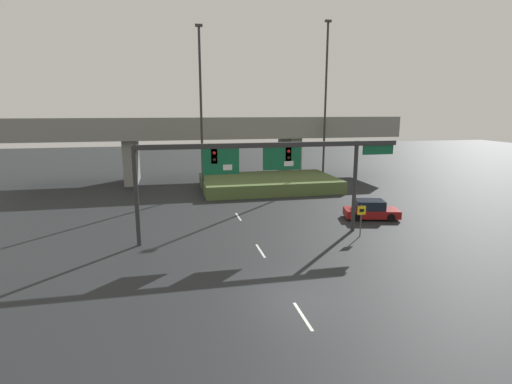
# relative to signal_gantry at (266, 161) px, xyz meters

# --- Properties ---
(ground_plane) EXTENTS (160.00, 160.00, 0.00)m
(ground_plane) POSITION_rel_signal_gantry_xyz_m (-0.93, -8.91, -5.24)
(ground_plane) COLOR black
(lane_markings) EXTENTS (0.14, 34.73, 0.01)m
(lane_markings) POSITION_rel_signal_gantry_xyz_m (-0.93, 5.47, -5.23)
(lane_markings) COLOR silver
(lane_markings) RESTS_ON ground
(signal_gantry) EXTENTS (17.78, 0.44, 6.42)m
(signal_gantry) POSITION_rel_signal_gantry_xyz_m (0.00, 0.00, 0.00)
(signal_gantry) COLOR #2D2D30
(signal_gantry) RESTS_ON ground
(speed_limit_sign) EXTENTS (0.60, 0.11, 2.20)m
(speed_limit_sign) POSITION_rel_signal_gantry_xyz_m (6.37, -1.33, -3.80)
(speed_limit_sign) COLOR #4C4C4C
(speed_limit_sign) RESTS_ON ground
(highway_light_pole_near) EXTENTS (0.70, 0.36, 16.50)m
(highway_light_pole_near) POSITION_rel_signal_gantry_xyz_m (-2.90, 15.48, 3.39)
(highway_light_pole_near) COLOR #2D2D30
(highway_light_pole_near) RESTS_ON ground
(highway_light_pole_far) EXTENTS (0.70, 0.36, 18.17)m
(highway_light_pole_far) POSITION_rel_signal_gantry_xyz_m (11.59, 18.84, 4.23)
(highway_light_pole_far) COLOR #2D2D30
(highway_light_pole_far) RESTS_ON ground
(overpass_bridge) EXTENTS (45.42, 7.25, 7.62)m
(overpass_bridge) POSITION_rel_signal_gantry_xyz_m (-0.93, 23.15, 0.27)
(overpass_bridge) COLOR gray
(overpass_bridge) RESTS_ON ground
(grass_embankment) EXTENTS (14.34, 8.85, 1.27)m
(grass_embankment) POSITION_rel_signal_gantry_xyz_m (4.24, 16.06, -4.60)
(grass_embankment) COLOR #4C6033
(grass_embankment) RESTS_ON ground
(parked_sedan_near_right) EXTENTS (4.53, 2.82, 1.49)m
(parked_sedan_near_right) POSITION_rel_signal_gantry_xyz_m (9.29, 2.73, -4.55)
(parked_sedan_near_right) COLOR maroon
(parked_sedan_near_right) RESTS_ON ground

